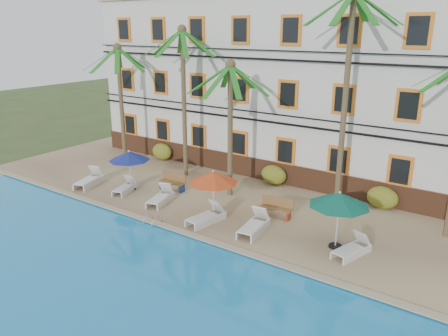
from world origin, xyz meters
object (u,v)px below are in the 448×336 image
Objects in this scene: palm_c at (230,110)px; pool_ladder at (153,224)px; lounger_c at (161,197)px; umbrella_blue at (129,156)px; lounger_f at (352,248)px; lounger_d at (207,216)px; bench_left at (173,181)px; palm_a at (120,88)px; lounger_b at (125,187)px; umbrella_red at (213,178)px; lounger_a at (90,180)px; palm_b at (183,83)px; umbrella_green at (339,200)px; bench_right at (276,207)px; palm_d at (347,77)px; lounger_e at (254,225)px.

pool_ladder is (-0.83, -4.91, -4.49)m from palm_c.
umbrella_blue is at bearing 169.03° from lounger_c.
umbrella_blue is 12.34m from lounger_f.
bench_left reaches higher than lounger_d.
palm_a reaches higher than lounger_b.
umbrella_red reaches higher than lounger_a.
bench_left is (0.99, -2.29, -4.94)m from palm_b.
umbrella_green is 1.55× the size of bench_left.
palm_b is 12.98m from lounger_f.
lounger_b is (-5.82, 0.04, -1.70)m from umbrella_red.
lounger_b is 5.87m from lounger_d.
lounger_b is at bearing -177.52° from umbrella_green.
palm_c reaches higher than bench_left.
bench_right is (2.25, 2.30, 0.17)m from lounger_d.
palm_a is 4.88× the size of bench_left.
lounger_b is (0.04, -0.45, -1.59)m from umbrella_blue.
lounger_a reaches higher than lounger_d.
palm_a is 0.75× the size of palm_d.
lounger_b is at bearing -102.33° from palm_b.
palm_b is at bearing 141.03° from umbrella_red.
palm_c is at bearing 107.17° from lounger_d.
umbrella_green reaches higher than lounger_a.
bench_right is at bearing -18.60° from palm_c.
umbrella_green is 13.97m from lounger_a.
palm_a reaches higher than lounger_d.
lounger_e is 6.49m from bench_left.
umbrella_red is 1.49× the size of bench_right.
palm_b is at bearing 161.79° from umbrella_green.
lounger_c is (2.60, -0.06, 0.03)m from lounger_b.
bench_right is 5.63m from pool_ladder.
umbrella_green is (11.48, 0.04, 0.17)m from umbrella_blue.
lounger_f is at bearing -19.59° from bench_right.
palm_b reaches higher than palm_c.
lounger_a is 1.03× the size of lounger_e.
umbrella_green reaches higher than lounger_c.
umbrella_green is 1.92m from lounger_f.
bench_left is 6.23m from bench_right.
lounger_e is at bearing -1.20° from lounger_b.
palm_b is at bearing 113.22° from lounger_c.
lounger_b reaches higher than pool_ladder.
lounger_e is at bearing -174.14° from lounger_f.
palm_d is 10.34m from bench_left.
lounger_e is at bearing -114.90° from palm_d.
bench_right is (-4.11, 1.46, 0.20)m from lounger_f.
palm_b reaches higher than umbrella_green.
umbrella_green reaches higher than lounger_e.
palm_d reaches higher than umbrella_green.
bench_left is at bearing 42.14° from lounger_b.
lounger_e is at bearing -168.84° from umbrella_green.
lounger_b is 0.89× the size of lounger_d.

